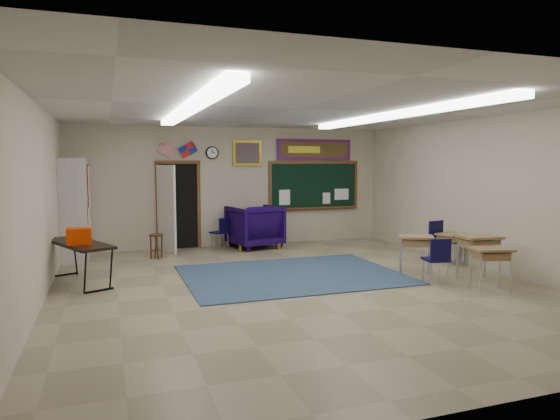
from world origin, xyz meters
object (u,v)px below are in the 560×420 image
object	(u,v)px
student_desk_front_left	(416,253)
student_desk_front_right	(450,247)
wingback_armchair	(255,226)
folding_table	(80,261)
wooden_stool	(156,246)

from	to	relation	value
student_desk_front_left	student_desk_front_right	size ratio (longest dim) A/B	1.18
wingback_armchair	student_desk_front_left	distance (m)	4.42
folding_table	wooden_stool	bearing A→B (deg)	28.18
folding_table	wooden_stool	world-z (taller)	folding_table
student_desk_front_right	student_desk_front_left	bearing A→B (deg)	-173.31
wingback_armchair	student_desk_front_left	bearing A→B (deg)	104.28
wingback_armchair	folding_table	world-z (taller)	wingback_armchair
wooden_stool	student_desk_front_left	bearing A→B (deg)	-36.47
wooden_stool	wingback_armchair	bearing A→B (deg)	15.41
student_desk_front_left	wooden_stool	bearing A→B (deg)	173.46
wooden_stool	student_desk_front_right	bearing A→B (deg)	-25.17
student_desk_front_right	wooden_stool	size ratio (longest dim) A/B	1.22
wingback_armchair	folding_table	size ratio (longest dim) A/B	0.63
student_desk_front_right	wooden_stool	distance (m)	6.27
student_desk_front_right	folding_table	size ratio (longest dim) A/B	0.35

